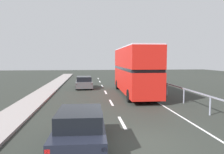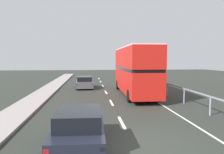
# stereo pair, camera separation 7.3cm
# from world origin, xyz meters

# --- Properties ---
(ground_plane) EXTENTS (73.20, 120.00, 0.10)m
(ground_plane) POSITION_xyz_m (0.00, 0.00, -0.05)
(ground_plane) COLOR #292D28
(lane_paint_markings) EXTENTS (3.71, 46.00, 0.01)m
(lane_paint_markings) POSITION_xyz_m (2.24, 8.67, 0.00)
(lane_paint_markings) COLOR silver
(lane_paint_markings) RESTS_ON ground
(bridge_side_railing) EXTENTS (0.10, 42.00, 1.15)m
(bridge_side_railing) POSITION_xyz_m (5.39, 9.00, 0.93)
(bridge_side_railing) COLOR gray
(bridge_side_railing) RESTS_ON ground
(double_decker_bus_red) EXTENTS (2.62, 10.40, 4.42)m
(double_decker_bus_red) POSITION_xyz_m (2.55, 11.65, 2.36)
(double_decker_bus_red) COLOR red
(double_decker_bus_red) RESTS_ON ground
(hatchback_car_near) EXTENTS (1.95, 4.14, 1.43)m
(hatchback_car_near) POSITION_xyz_m (-2.06, -0.00, 0.68)
(hatchback_car_near) COLOR black
(hatchback_car_near) RESTS_ON ground
(sedan_car_ahead) EXTENTS (1.99, 4.09, 1.37)m
(sedan_car_ahead) POSITION_xyz_m (-2.21, 16.66, 0.66)
(sedan_car_ahead) COLOR #4E4E51
(sedan_car_ahead) RESTS_ON ground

